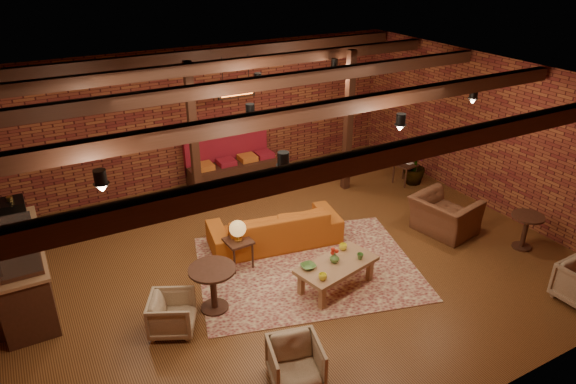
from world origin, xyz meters
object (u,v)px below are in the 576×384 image
armchair_a (172,312)px  coffee_table (336,266)px  side_table_lamp (238,232)px  armchair_right (445,209)px  sofa (275,227)px  plant_tall (419,127)px  armchair_b (295,361)px  round_table_left (213,282)px  side_table_book (405,165)px  round_table_right (526,226)px

armchair_a → coffee_table: bearing=-69.6°
coffee_table → side_table_lamp: size_ratio=1.61×
armchair_right → sofa: bearing=57.7°
armchair_right → plant_tall: plant_tall is taller
side_table_lamp → armchair_right: armchair_right is taller
armchair_b → plant_tall: bearing=49.8°
coffee_table → armchair_right: armchair_right is taller
armchair_a → plant_tall: 7.11m
round_table_left → side_table_book: (5.72, 2.22, -0.04)m
side_table_lamp → armchair_right: size_ratio=0.81×
sofa → armchair_b: size_ratio=3.62×
round_table_left → armchair_b: round_table_left is taller
sofa → armchair_b: bearing=76.7°
armchair_a → armchair_right: (5.60, 0.23, 0.17)m
side_table_book → round_table_right: (0.06, -3.33, -0.01)m
sofa → round_table_left: (-1.74, -1.29, 0.15)m
coffee_table → side_table_book: size_ratio=2.81×
sofa → coffee_table: same height
side_table_lamp → plant_tall: size_ratio=0.33×
armchair_a → side_table_lamp: bearing=-29.2°
coffee_table → side_table_book: coffee_table is taller
side_table_lamp → round_table_left: (-0.82, -0.89, -0.19)m
round_table_left → side_table_book: bearing=21.2°
sofa → armchair_b: (-1.36, -3.20, -0.02)m
round_table_left → armchair_b: bearing=-78.7°
coffee_table → armchair_b: bearing=-137.3°
sofa → side_table_lamp: bearing=33.0°
armchair_a → plant_tall: (6.64, 2.30, 1.09)m
sofa → coffee_table: (0.24, -1.73, 0.06)m
coffee_table → armchair_a: 2.71m
coffee_table → round_table_left: 2.03m
round_table_left → armchair_b: (0.38, -1.91, -0.17)m
armchair_b → side_table_book: armchair_b is taller
sofa → armchair_right: 3.38m
coffee_table → plant_tall: 4.82m
round_table_left → side_table_book: size_ratio=1.43×
armchair_b → armchair_right: 4.92m
side_table_book → armchair_b: bearing=-142.3°
armchair_a → plant_tall: size_ratio=0.23×
armchair_right → plant_tall: 2.49m
round_table_left → sofa: bearing=36.5°
round_table_left → armchair_a: round_table_left is taller
coffee_table → armchair_b: 2.17m
round_table_right → armchair_right: bearing=127.5°
armchair_right → side_table_book: size_ratio=2.16×
armchair_a → round_table_right: size_ratio=0.95×
armchair_a → armchair_right: 5.61m
armchair_right → side_table_book: (0.84, 2.16, -0.03)m
plant_tall → coffee_table: bearing=-146.9°
side_table_lamp → armchair_a: side_table_lamp is taller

